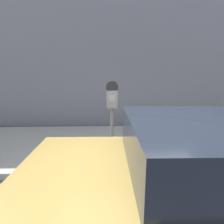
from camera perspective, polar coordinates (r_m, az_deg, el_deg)
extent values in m
plane|color=#47474C|center=(2.75, 7.96, -29.66)|extent=(60.00, 60.00, 0.00)
cube|color=#9E9B96|center=(4.58, 3.16, -10.42)|extent=(24.00, 2.80, 0.13)
cube|color=gray|center=(6.44, 1.67, 24.42)|extent=(24.00, 0.30, 6.38)
cylinder|color=slate|center=(3.34, 0.00, -7.88)|extent=(0.06, 0.06, 1.10)
cube|color=slate|center=(3.17, 0.00, 4.19)|extent=(0.19, 0.13, 0.32)
cube|color=gray|center=(3.10, 0.05, 4.45)|extent=(0.11, 0.01, 0.11)
cylinder|color=black|center=(3.15, 0.00, 8.16)|extent=(0.22, 0.10, 0.22)
cylinder|color=black|center=(2.94, -2.56, -19.16)|extent=(0.61, 0.23, 0.60)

